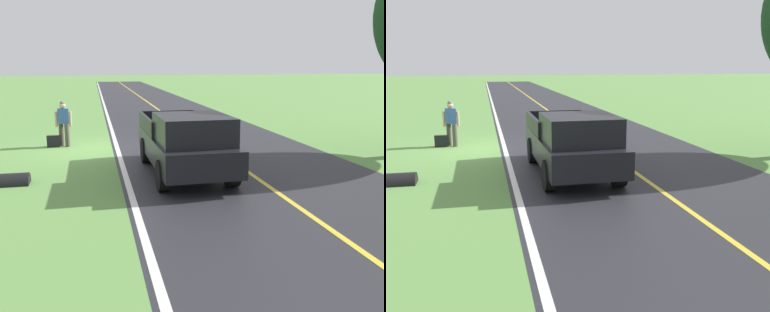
% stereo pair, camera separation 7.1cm
% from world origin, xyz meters
% --- Properties ---
extents(ground_plane, '(200.00, 200.00, 0.00)m').
position_xyz_m(ground_plane, '(0.00, 0.00, 0.00)').
color(ground_plane, '#609347').
extents(road_surface, '(7.48, 120.00, 0.00)m').
position_xyz_m(road_surface, '(-4.48, 0.00, 0.00)').
color(road_surface, '#28282D').
rests_on(road_surface, ground).
extents(lane_edge_line, '(0.16, 117.60, 0.00)m').
position_xyz_m(lane_edge_line, '(-0.92, 0.00, 0.01)').
color(lane_edge_line, silver).
rests_on(lane_edge_line, ground).
extents(lane_centre_line, '(0.14, 117.60, 0.00)m').
position_xyz_m(lane_centre_line, '(-4.48, 0.00, 0.01)').
color(lane_centre_line, gold).
rests_on(lane_centre_line, ground).
extents(hitchhiker_walking, '(0.62, 0.51, 1.75)m').
position_xyz_m(hitchhiker_walking, '(1.03, -0.85, 0.98)').
color(hitchhiker_walking, '#4C473D').
rests_on(hitchhiker_walking, ground).
extents(suitcase_carried, '(0.47, 0.21, 0.44)m').
position_xyz_m(suitcase_carried, '(1.44, -0.75, 0.22)').
color(suitcase_carried, black).
rests_on(suitcase_carried, ground).
extents(pickup_truck_passing, '(2.14, 5.42, 1.82)m').
position_xyz_m(pickup_truck_passing, '(-2.63, 4.52, 0.97)').
color(pickup_truck_passing, black).
rests_on(pickup_truck_passing, ground).
extents(drainage_culvert, '(0.80, 0.60, 0.60)m').
position_xyz_m(drainage_culvert, '(2.04, 4.47, 0.00)').
color(drainage_culvert, black).
rests_on(drainage_culvert, ground).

